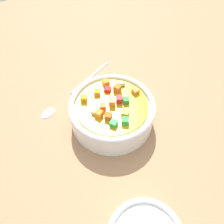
% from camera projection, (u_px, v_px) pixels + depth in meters
% --- Properties ---
extents(ground_plane, '(1.40, 1.40, 0.02)m').
position_uv_depth(ground_plane, '(112.00, 123.00, 0.49)').
color(ground_plane, '#9E754F').
extents(soup_bowl_main, '(0.18, 0.18, 0.07)m').
position_uv_depth(soup_bowl_main, '(112.00, 111.00, 0.46)').
color(soup_bowl_main, white).
rests_on(soup_bowl_main, ground_plane).
extents(spoon, '(0.11, 0.23, 0.01)m').
position_uv_depth(spoon, '(69.00, 95.00, 0.53)').
color(spoon, silver).
rests_on(spoon, ground_plane).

